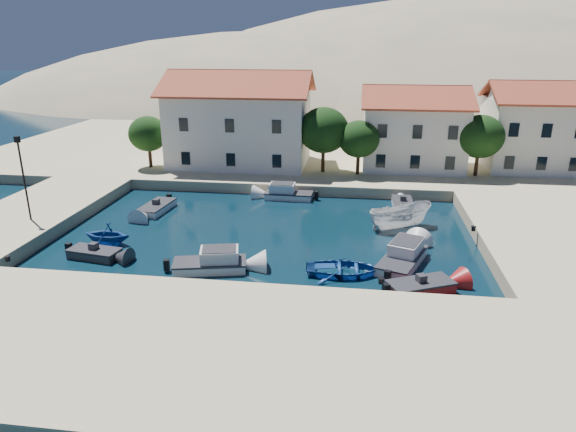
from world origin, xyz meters
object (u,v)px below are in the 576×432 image
object	(u,v)px
boat_east	(399,228)
building_right	(533,125)
rowboat_south	(344,274)
cabin_cruiser_south	(210,263)
lamppost	(22,170)
cabin_cruiser_east	(402,258)
building_left	(240,117)
building_mid	(413,126)

from	to	relation	value
boat_east	building_right	bearing A→B (deg)	-67.03
rowboat_south	cabin_cruiser_south	bearing A→B (deg)	89.38
lamppost	cabin_cruiser_east	distance (m)	27.49
cabin_cruiser_south	rowboat_south	world-z (taller)	cabin_cruiser_south
cabin_cruiser_south	cabin_cruiser_east	distance (m)	12.25
lamppost	cabin_cruiser_south	xyz separation A→B (m)	(15.06, -4.71, -4.28)
boat_east	building_left	bearing A→B (deg)	18.25
building_mid	cabin_cruiser_south	distance (m)	29.87
lamppost	rowboat_south	distance (m)	24.26
cabin_cruiser_east	cabin_cruiser_south	bearing A→B (deg)	122.40
lamppost	boat_east	distance (m)	28.16
building_right	building_mid	bearing A→B (deg)	-175.24
building_right	cabin_cruiser_east	xyz separation A→B (m)	(-14.44, -24.24, -5.00)
lamppost	boat_east	xyz separation A→B (m)	(27.36, 4.70, -4.75)
building_right	lamppost	world-z (taller)	building_right
building_right	cabin_cruiser_east	size ratio (longest dim) A/B	1.71
lamppost	cabin_cruiser_east	size ratio (longest dim) A/B	1.13
boat_east	lamppost	bearing A→B (deg)	71.97
rowboat_south	building_right	bearing A→B (deg)	-39.09
rowboat_south	boat_east	bearing A→B (deg)	-28.39
rowboat_south	cabin_cruiser_east	world-z (taller)	cabin_cruiser_east
building_left	cabin_cruiser_south	world-z (taller)	building_left
building_right	cabin_cruiser_east	distance (m)	28.66
building_left	rowboat_south	distance (m)	27.58
lamppost	boat_east	bearing A→B (deg)	9.74
building_left	cabin_cruiser_east	distance (m)	27.69
cabin_cruiser_south	boat_east	world-z (taller)	cabin_cruiser_south
cabin_cruiser_south	boat_east	xyz separation A→B (m)	(12.30, 9.40, -0.48)
building_left	cabin_cruiser_south	xyz separation A→B (m)	(3.56, -24.71, -5.46)
building_left	building_right	xyz separation A→B (m)	(30.00, 2.00, -0.46)
building_mid	lamppost	distance (m)	36.21
building_mid	cabin_cruiser_east	bearing A→B (deg)	-96.00
building_right	lamppost	distance (m)	46.98
building_left	building_mid	size ratio (longest dim) A/B	1.40
lamppost	boat_east	world-z (taller)	lamppost
lamppost	cabin_cruiser_south	size ratio (longest dim) A/B	1.28
building_left	building_mid	world-z (taller)	building_left
rowboat_south	building_mid	bearing A→B (deg)	-18.01
building_mid	building_left	bearing A→B (deg)	-176.82
lamppost	rowboat_south	size ratio (longest dim) A/B	1.32
building_mid	cabin_cruiser_east	world-z (taller)	building_mid
building_left	lamppost	world-z (taller)	building_left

